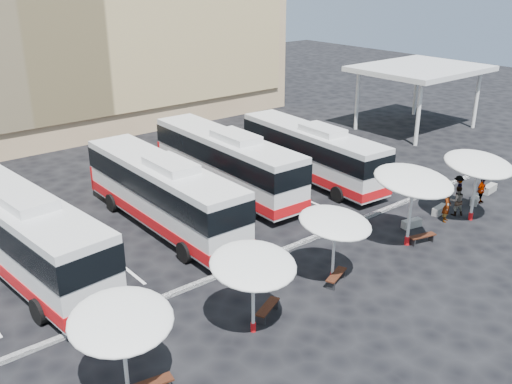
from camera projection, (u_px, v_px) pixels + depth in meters
ground at (280, 259)px, 26.62m from camera, size 120.00×120.00×0.00m
service_canopy at (420, 70)px, 46.14m from camera, size 10.00×8.00×5.20m
curb_divider at (273, 254)px, 26.95m from camera, size 34.00×0.25×0.15m
bay_lines at (187, 207)px, 32.36m from camera, size 24.15×12.00×0.01m
bus_0 at (20, 230)px, 24.76m from camera, size 3.82×12.88×4.03m
bus_1 at (162, 191)px, 29.30m from camera, size 2.97×12.23×3.87m
bus_2 at (226, 160)px, 33.89m from camera, size 3.13×12.28×3.88m
bus_3 at (311, 151)px, 35.91m from camera, size 3.28×11.71×3.67m
sunshade_0 at (121, 321)px, 17.10m from camera, size 4.08×4.10×3.34m
sunshade_1 at (253, 265)px, 20.33m from camera, size 3.53×3.56×3.31m
sunshade_2 at (335, 223)px, 23.79m from camera, size 4.05×4.08×3.24m
sunshade_3 at (414, 181)px, 26.76m from camera, size 4.39×4.43×3.93m
sunshade_4 at (479, 164)px, 29.57m from camera, size 4.10×4.14×3.71m
wood_bench_1 at (268, 308)px, 22.17m from camera, size 1.52×0.99×0.46m
wood_bench_2 at (336, 276)px, 24.47m from camera, size 1.52×0.89×0.45m
wood_bench_3 at (422, 237)px, 28.01m from camera, size 1.48×0.74×0.44m
conc_bench_0 at (412, 223)px, 29.79m from camera, size 1.18×0.62×0.42m
conc_bench_1 at (440, 210)px, 31.41m from camera, size 1.19×0.53×0.43m
conc_bench_2 at (475, 199)px, 32.82m from camera, size 1.23×0.81×0.44m
conc_bench_3 at (489, 189)px, 34.36m from camera, size 1.25×0.53×0.46m
passenger_0 at (447, 206)px, 30.26m from camera, size 0.74×0.64×1.72m
passenger_1 at (458, 201)px, 31.04m from camera, size 1.03×0.98×1.67m
passenger_2 at (481, 191)px, 32.64m from camera, size 0.90×0.39×1.52m
passenger_3 at (458, 188)px, 32.93m from camera, size 1.15×0.96×1.54m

